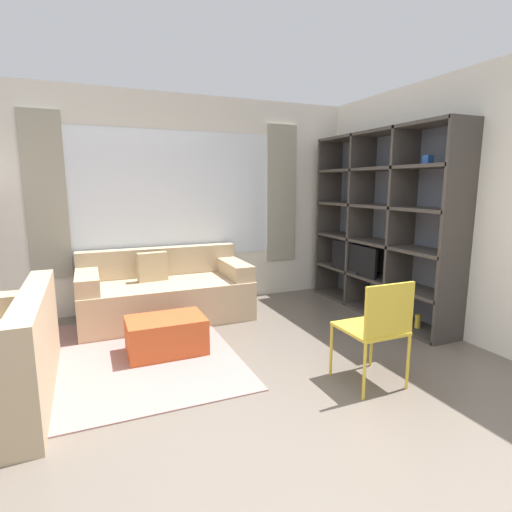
{
  "coord_description": "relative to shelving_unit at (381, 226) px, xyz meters",
  "views": [
    {
      "loc": [
        -1.08,
        -2.04,
        1.58
      ],
      "look_at": [
        0.51,
        1.71,
        0.85
      ],
      "focal_mm": 28.0,
      "sensor_mm": 36.0,
      "label": 1
    }
  ],
  "objects": [
    {
      "name": "area_rug",
      "position": [
        -3.1,
        -0.18,
        -1.08
      ],
      "size": [
        2.01,
        2.19,
        0.01
      ],
      "primitive_type": "cube",
      "color": "gray",
      "rests_on": "ground_plane"
    },
    {
      "name": "shelving_unit",
      "position": [
        0.0,
        0.0,
        0.0
      ],
      "size": [
        0.41,
        2.25,
        2.21
      ],
      "color": "#515660",
      "rests_on": "ground_plane"
    },
    {
      "name": "ground_plane",
      "position": [
        -2.23,
        -1.83,
        -1.09
      ],
      "size": [
        16.0,
        16.0,
        0.0
      ],
      "primitive_type": "plane",
      "color": "#665B51"
    },
    {
      "name": "ottoman",
      "position": [
        -2.69,
        -0.24,
        -0.91
      ],
      "size": [
        0.72,
        0.48,
        0.35
      ],
      "color": "#B74C23",
      "rests_on": "ground_plane"
    },
    {
      "name": "wall_back",
      "position": [
        -2.23,
        1.31,
        0.27
      ],
      "size": [
        6.01,
        0.11,
        2.7
      ],
      "color": "silver",
      "rests_on": "ground_plane"
    },
    {
      "name": "folding_chair",
      "position": [
        -1.29,
        -1.53,
        -0.57
      ],
      "size": [
        0.44,
        0.46,
        0.86
      ],
      "rotation": [
        0.0,
        0.0,
        3.14
      ],
      "color": "gold",
      "rests_on": "ground_plane"
    },
    {
      "name": "wall_right",
      "position": [
        0.21,
        -0.28,
        0.26
      ],
      "size": [
        0.07,
        4.31,
        2.7
      ],
      "primitive_type": "cube",
      "color": "silver",
      "rests_on": "ground_plane"
    },
    {
      "name": "couch_main",
      "position": [
        -2.51,
        0.79,
        -0.78
      ],
      "size": [
        1.93,
        0.94,
        0.81
      ],
      "color": "tan",
      "rests_on": "ground_plane"
    }
  ]
}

